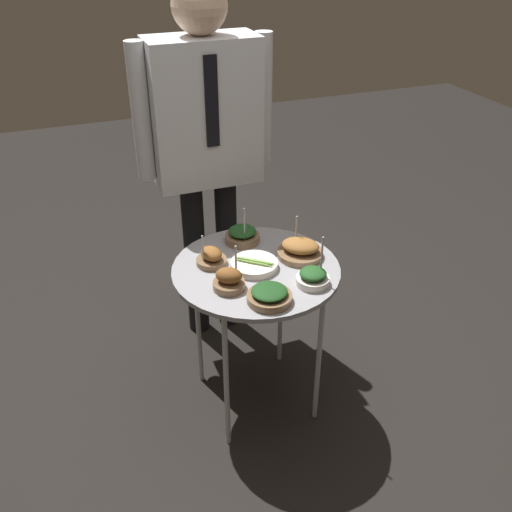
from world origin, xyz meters
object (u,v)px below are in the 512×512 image
object	(u,v)px
serving_cart	(256,279)
bowl_asparagus_back_right	(255,265)
bowl_spinach_front_left	(269,295)
bowl_spinach_back_left	(242,235)
bowl_roast_mid_left	(229,280)
waiter_figure	(205,130)
bowl_roast_center	(211,257)
bowl_spinach_near_rim	(313,277)
bowl_roast_far_rim	(300,250)

from	to	relation	value
serving_cart	bowl_asparagus_back_right	bearing A→B (deg)	-145.33
bowl_spinach_front_left	bowl_spinach_back_left	bearing A→B (deg)	82.93
bowl_spinach_front_left	bowl_roast_mid_left	bearing A→B (deg)	130.26
bowl_spinach_back_left	bowl_roast_mid_left	bearing A→B (deg)	-117.76
bowl_spinach_back_left	waiter_figure	world-z (taller)	waiter_figure
waiter_figure	bowl_roast_center	bearing A→B (deg)	-105.64
bowl_spinach_near_rim	bowl_spinach_front_left	bearing A→B (deg)	-167.07
serving_cart	bowl_roast_mid_left	world-z (taller)	bowl_roast_mid_left
bowl_roast_far_rim	bowl_spinach_back_left	size ratio (longest dim) A/B	1.08
bowl_asparagus_back_right	waiter_figure	distance (m)	0.65
bowl_roast_mid_left	bowl_spinach_near_rim	xyz separation A→B (m)	(0.28, -0.08, -0.01)
serving_cart	bowl_asparagus_back_right	xyz separation A→B (m)	(-0.01, -0.00, 0.06)
bowl_roast_far_rim	waiter_figure	size ratio (longest dim) A/B	0.11
bowl_asparagus_back_right	bowl_roast_center	size ratio (longest dim) A/B	1.37
bowl_asparagus_back_right	waiter_figure	bearing A→B (deg)	90.88
serving_cart	bowl_roast_mid_left	xyz separation A→B (m)	(-0.14, -0.09, 0.09)
bowl_spinach_front_left	bowl_spinach_near_rim	world-z (taller)	bowl_spinach_near_rim
bowl_spinach_front_left	bowl_asparagus_back_right	bearing A→B (deg)	82.80
bowl_roast_far_rim	bowl_asparagus_back_right	world-z (taller)	bowl_roast_far_rim
bowl_roast_far_rim	bowl_spinach_near_rim	bearing A→B (deg)	-101.05
serving_cart	bowl_roast_mid_left	distance (m)	0.19
bowl_roast_mid_left	bowl_spinach_near_rim	size ratio (longest dim) A/B	0.89
bowl_roast_center	bowl_spinach_front_left	world-z (taller)	bowl_roast_center
waiter_figure	bowl_roast_far_rim	bearing A→B (deg)	-69.41
serving_cart	bowl_spinach_front_left	distance (m)	0.23
serving_cart	bowl_asparagus_back_right	distance (m)	0.07
bowl_roast_center	bowl_spinach_near_rim	bearing A→B (deg)	-40.73
bowl_spinach_back_left	bowl_asparagus_back_right	distance (m)	0.21
waiter_figure	bowl_spinach_back_left	bearing A→B (deg)	-84.56
bowl_roast_center	waiter_figure	xyz separation A→B (m)	(0.13, 0.47, 0.32)
bowl_roast_far_rim	bowl_roast_center	distance (m)	0.34
bowl_roast_mid_left	bowl_roast_center	distance (m)	0.18
bowl_roast_mid_left	bowl_spinach_near_rim	world-z (taller)	bowl_spinach_near_rim
bowl_roast_far_rim	bowl_spinach_back_left	bearing A→B (deg)	132.25
bowl_roast_mid_left	waiter_figure	size ratio (longest dim) A/B	0.10
bowl_roast_mid_left	bowl_asparagus_back_right	xyz separation A→B (m)	(0.13, 0.09, -0.02)
bowl_roast_far_rim	bowl_roast_mid_left	bearing A→B (deg)	-161.50
bowl_spinach_front_left	bowl_spinach_near_rim	xyz separation A→B (m)	(0.18, 0.04, 0.00)
serving_cart	bowl_asparagus_back_right	world-z (taller)	bowl_asparagus_back_right
bowl_spinach_back_left	bowl_roast_center	bearing A→B (deg)	-144.57
bowl_roast_far_rim	bowl_spinach_back_left	world-z (taller)	bowl_spinach_back_left
bowl_spinach_back_left	waiter_figure	distance (m)	0.48
bowl_roast_mid_left	bowl_spinach_back_left	bearing A→B (deg)	62.24
serving_cart	waiter_figure	size ratio (longest dim) A/B	0.41
bowl_asparagus_back_right	bowl_spinach_near_rim	size ratio (longest dim) A/B	0.97
bowl_asparagus_back_right	bowl_spinach_front_left	xyz separation A→B (m)	(-0.03, -0.21, 0.01)
bowl_spinach_back_left	serving_cart	bearing A→B (deg)	-95.14
bowl_spinach_back_left	bowl_spinach_front_left	xyz separation A→B (m)	(-0.05, -0.41, -0.01)
bowl_roast_far_rim	bowl_asparagus_back_right	xyz separation A→B (m)	(-0.19, -0.02, -0.02)
bowl_roast_far_rim	bowl_spinach_near_rim	world-z (taller)	bowl_spinach_near_rim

